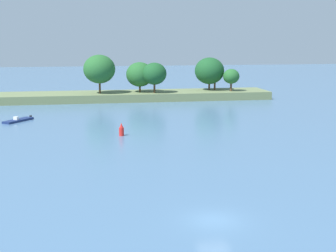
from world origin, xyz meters
TOP-DOWN VIEW (x-y plane):
  - ground_plane at (0.00, 0.00)m, footprint 400.00×400.00m
  - treeline_island at (3.17, 71.96)m, footprint 61.85×10.35m
  - fishing_skiff at (-21.25, 47.58)m, footprint 4.66×5.62m
  - channel_buoy_red at (-4.92, 32.98)m, footprint 0.70×0.70m

SIDE VIEW (x-z plane):
  - ground_plane at x=0.00m, z-range 0.00..0.00m
  - fishing_skiff at x=-21.25m, z-range -0.22..0.63m
  - channel_buoy_red at x=-4.92m, z-range -0.14..1.76m
  - treeline_island at x=3.17m, z-range -1.63..8.57m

